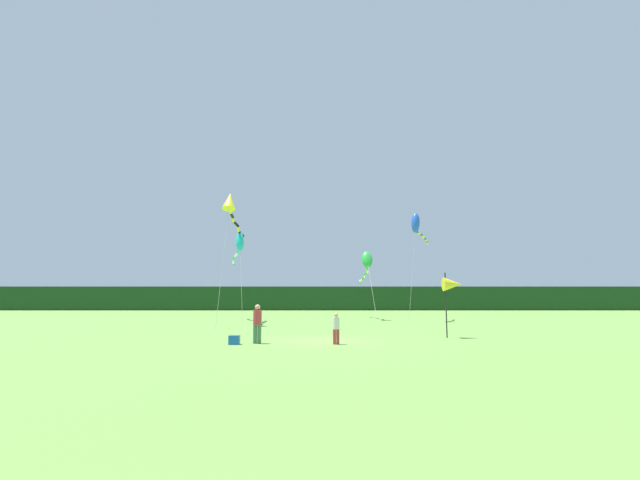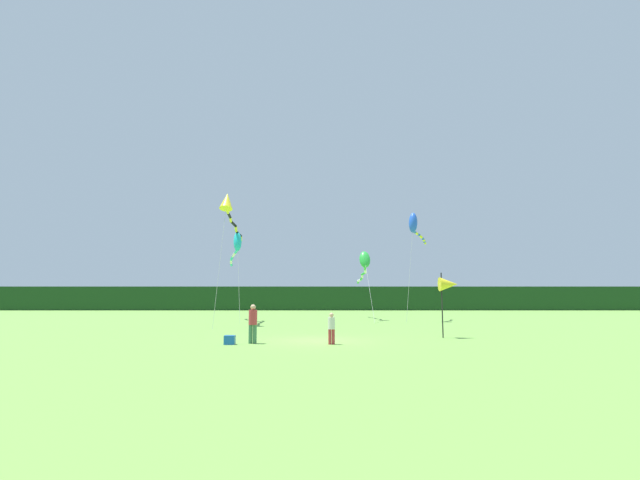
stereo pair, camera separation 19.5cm
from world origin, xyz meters
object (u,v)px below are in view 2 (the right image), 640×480
object	(u,v)px
person_child	(333,327)
kite_cyan	(239,244)
banner_flag_pole	(450,285)
kite_blue	(416,225)
kite_yellow	(230,206)
person_adult	(255,322)
kite_green	(366,263)
cooler_box	(232,340)

from	to	relation	value
person_child	kite_cyan	world-z (taller)	kite_cyan
banner_flag_pole	kite_blue	bearing A→B (deg)	84.53
person_child	kite_yellow	distance (m)	16.65
person_adult	kite_green	size ratio (longest dim) A/B	0.16
person_adult	person_child	world-z (taller)	person_adult
kite_blue	person_child	bearing A→B (deg)	-112.61
kite_green	kite_cyan	bearing A→B (deg)	-167.27
person_adult	kite_cyan	size ratio (longest dim) A/B	0.23
kite_blue	kite_yellow	bearing A→B (deg)	-162.49
person_adult	kite_cyan	bearing A→B (deg)	102.85
banner_flag_pole	kite_cyan	size ratio (longest dim) A/B	0.43
cooler_box	banner_flag_pole	xyz separation A→B (m)	(10.20, 3.07, 2.40)
person_adult	banner_flag_pole	distance (m)	9.81
cooler_box	kite_cyan	distance (m)	18.79
kite_cyan	kite_green	size ratio (longest dim) A/B	0.70
person_adult	kite_blue	xyz separation A→B (m)	(10.66, 17.07, 6.89)
person_child	cooler_box	world-z (taller)	person_child
person_child	kite_yellow	size ratio (longest dim) A/B	0.14
cooler_box	kite_blue	distance (m)	22.29
cooler_box	kite_yellow	size ratio (longest dim) A/B	0.05
kite_cyan	kite_green	xyz separation A→B (m)	(10.67, 2.41, -1.38)
kite_blue	kite_yellow	world-z (taller)	kite_yellow
cooler_box	banner_flag_pole	distance (m)	10.92
cooler_box	kite_cyan	world-z (taller)	kite_cyan
person_adult	kite_green	world-z (taller)	kite_green
person_child	kite_blue	bearing A→B (deg)	67.39
cooler_box	kite_cyan	bearing A→B (deg)	99.71
person_child	kite_green	xyz separation A→B (m)	(3.35, 19.93, 4.10)
kite_cyan	kite_yellow	xyz separation A→B (m)	(0.17, -4.64, 2.27)
person_adult	person_child	bearing A→B (deg)	-5.95
person_child	kite_cyan	distance (m)	19.76
kite_blue	kite_yellow	distance (m)	15.12
banner_flag_pole	person_child	bearing A→B (deg)	-152.64
kite_blue	kite_cyan	distance (m)	14.66
banner_flag_pole	kite_blue	distance (m)	15.37
banner_flag_pole	kite_green	distance (m)	17.22
person_adult	kite_yellow	world-z (taller)	kite_yellow
kite_cyan	kite_green	bearing A→B (deg)	12.73
person_child	kite_yellow	xyz separation A→B (m)	(-7.15, 12.88, 7.75)
kite_blue	cooler_box	bearing A→B (deg)	-123.56
person_adult	kite_yellow	bearing A→B (deg)	106.64
cooler_box	kite_cyan	size ratio (longest dim) A/B	0.06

